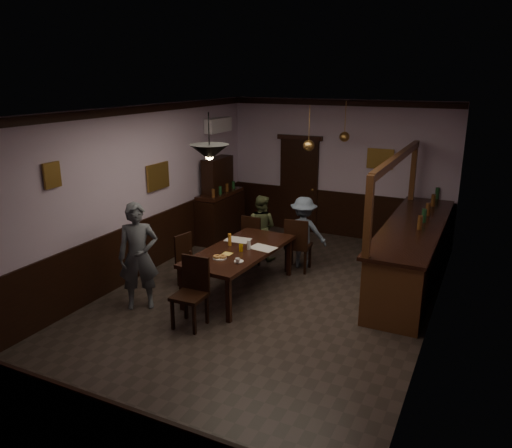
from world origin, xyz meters
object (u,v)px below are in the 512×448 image
Objects in this scene: person_seated_left at (261,227)px; chair_far_left at (254,237)px; dining_table at (240,253)px; sideboard at (220,207)px; pendant_brass_far at (344,137)px; soda_can at (241,248)px; pendant_brass_mid at (309,146)px; bar_counter at (412,252)px; chair_side at (188,258)px; pendant_iron at (209,152)px; chair_far_right at (297,243)px; chair_near at (192,289)px; person_seated_right at (303,232)px; coffee_cup at (238,261)px; person_standing at (138,256)px.

chair_far_left is at bearing 87.01° from person_seated_left.
dining_table is 2.86m from sideboard.
soda_can is at bearing -103.74° from pendant_brass_far.
soda_can is 0.15× the size of pendant_brass_mid.
bar_counter is at bearing -169.29° from chair_far_left.
chair_side is (-0.55, -1.43, -0.03)m from chair_far_left.
dining_table is 3.39× the size of pendant_iron.
pendant_iron is at bearing -106.38° from pendant_brass_mid.
pendant_brass_far reaches higher than chair_far_right.
chair_far_right is (0.91, -0.06, 0.04)m from chair_far_left.
chair_far_left is 2.86m from pendant_iron.
bar_counter is at bearing 46.65° from chair_near.
coffee_cup is at bearing 71.66° from person_seated_right.
soda_can reaches higher than coffee_cup.
person_seated_left reaches higher than chair_side.
chair_far_left is 7.88× the size of soda_can.
person_seated_right is (0.00, 0.28, 0.12)m from chair_far_right.
chair_far_right is 1.25× the size of pendant_brass_mid.
person_standing is at bearing -80.64° from sideboard.
pendant_brass_mid is at bearing 128.40° from person_seated_right.
chair_side is 11.19× the size of coffee_cup.
soda_can is at bearing 112.28° from chair_far_left.
pendant_iron is (1.07, 0.39, 1.61)m from person_standing.
person_seated_right is at bearing 75.80° from chair_near.
pendant_brass_mid reaches higher than coffee_cup.
pendant_brass_mid is (0.66, 2.25, -0.15)m from pendant_iron.
chair_far_right is at bearing -179.16° from chair_far_left.
person_seated_left is at bearing 39.35° from person_standing.
bar_counter is 5.99× the size of pendant_iron.
pendant_brass_mid reaches higher than person_seated_left.
chair_side is 0.66× the size of person_seated_right.
pendant_iron is at bearing 98.17° from person_seated_left.
pendant_iron is (-0.33, -0.20, 1.64)m from coffee_cup.
person_seated_left is (0.02, 0.28, 0.12)m from chair_far_left.
sideboard is (-1.33, 0.73, 0.08)m from person_seated_left.
pendant_brass_mid is at bearing -166.46° from chair_far_left.
sideboard reaches higher than person_seated_right.
chair_far_left is at bearing -9.65° from chair_far_right.
person_seated_right is 2.98m from pendant_iron.
chair_far_left is at bearing 94.60° from chair_near.
bar_counter is at bearing 48.11° from coffee_cup.
chair_near is at bearing -101.83° from pendant_brass_far.
person_seated_left is 2.47m from pendant_brass_far.
coffee_cup is at bearing -98.52° from pendant_brass_far.
chair_far_left is 0.52× the size of sideboard.
chair_side is at bearing 73.25° from chair_far_left.
chair_far_right is at bearing 74.54° from chair_near.
chair_far_right is (0.54, 1.24, -0.13)m from dining_table.
person_standing reaches higher than person_seated_left.
bar_counter is at bearing 32.76° from dining_table.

